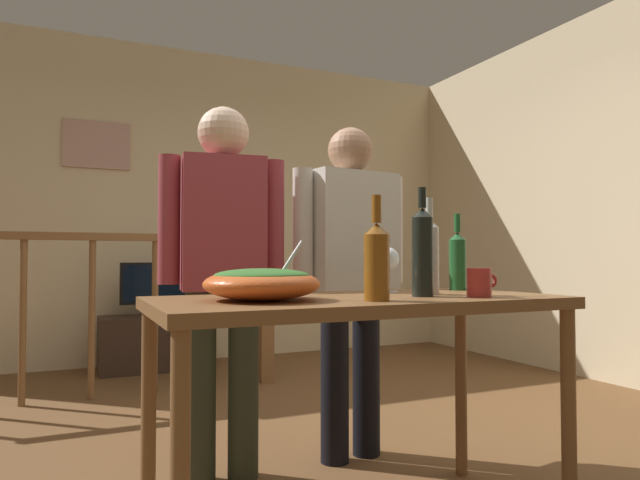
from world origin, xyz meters
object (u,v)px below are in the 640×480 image
(flat_screen_tv, at_px, (157,284))
(wine_bottle_clear, at_px, (429,255))
(framed_picture, at_px, (97,145))
(tv_console, at_px, (156,342))
(mug_red, at_px, (479,282))
(person_standing_left, at_px, (223,261))
(wine_glass, at_px, (388,261))
(wine_bottle_dark, at_px, (422,250))
(person_standing_right, at_px, (351,262))
(salad_bowl, at_px, (262,282))
(wine_bottle_green, at_px, (458,259))
(stair_railing, at_px, (155,294))
(wine_bottle_amber, at_px, (377,259))
(serving_table, at_px, (360,323))

(flat_screen_tv, relative_size, wine_bottle_clear, 1.67)
(framed_picture, bearing_deg, tv_console, -32.04)
(mug_red, bearing_deg, person_standing_left, 128.87)
(flat_screen_tv, xyz_separation_m, person_standing_left, (-0.09, -2.46, 0.21))
(wine_glass, height_order, wine_bottle_dark, wine_bottle_dark)
(wine_glass, height_order, person_standing_right, person_standing_right)
(framed_picture, bearing_deg, wine_bottle_clear, -74.30)
(framed_picture, bearing_deg, salad_bowl, -84.56)
(framed_picture, xyz_separation_m, wine_bottle_dark, (0.88, -3.51, -0.94))
(tv_console, bearing_deg, wine_bottle_green, -75.52)
(mug_red, distance_m, person_standing_left, 1.07)
(wine_glass, xyz_separation_m, person_standing_left, (-0.51, 0.51, -0.00))
(stair_railing, relative_size, wine_glass, 14.57)
(wine_glass, height_order, wine_bottle_clear, wine_bottle_clear)
(salad_bowl, height_order, wine_bottle_amber, wine_bottle_amber)
(flat_screen_tv, height_order, wine_glass, wine_glass)
(serving_table, height_order, wine_glass, wine_glass)
(flat_screen_tv, xyz_separation_m, mug_red, (0.58, -3.29, 0.14))
(tv_console, bearing_deg, mug_red, -80.06)
(framed_picture, xyz_separation_m, flat_screen_tv, (0.46, -0.32, -1.19))
(tv_console, bearing_deg, wine_bottle_clear, -80.91)
(stair_railing, bearing_deg, salad_bowl, -90.16)
(framed_picture, relative_size, person_standing_right, 0.35)
(framed_picture, height_order, wine_bottle_dark, framed_picture)
(salad_bowl, bearing_deg, mug_red, -12.99)
(wine_bottle_green, bearing_deg, stair_railing, 112.68)
(wine_bottle_dark, xyz_separation_m, person_standing_right, (0.10, 0.73, -0.04))
(framed_picture, height_order, mug_red, framed_picture)
(mug_red, bearing_deg, framed_picture, 106.14)
(framed_picture, distance_m, flat_screen_tv, 1.31)
(wine_glass, bearing_deg, mug_red, -63.37)
(salad_bowl, xyz_separation_m, wine_bottle_amber, (0.31, -0.17, 0.07))
(wine_bottle_amber, xyz_separation_m, wine_bottle_clear, (0.32, 0.18, 0.01))
(wine_bottle_amber, height_order, person_standing_right, person_standing_right)
(person_standing_right, bearing_deg, wine_glass, 70.68)
(wine_bottle_dark, relative_size, wine_bottle_amber, 1.15)
(tv_console, height_order, wine_glass, wine_glass)
(framed_picture, distance_m, wine_glass, 3.55)
(wine_bottle_amber, bearing_deg, wine_bottle_dark, 22.98)
(wine_bottle_dark, bearing_deg, stair_railing, 102.92)
(serving_table, distance_m, wine_bottle_dark, 0.33)
(flat_screen_tv, xyz_separation_m, wine_bottle_clear, (0.50, -3.12, 0.23))
(wine_bottle_amber, distance_m, mug_red, 0.41)
(flat_screen_tv, distance_m, wine_bottle_clear, 3.17)
(flat_screen_tv, bearing_deg, salad_bowl, -92.47)
(stair_railing, relative_size, wine_bottle_clear, 7.16)
(stair_railing, relative_size, mug_red, 21.31)
(stair_railing, bearing_deg, flat_screen_tv, 80.83)
(stair_railing, distance_m, wine_bottle_amber, 2.53)
(tv_console, xyz_separation_m, wine_bottle_green, (0.77, -2.97, 0.70))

